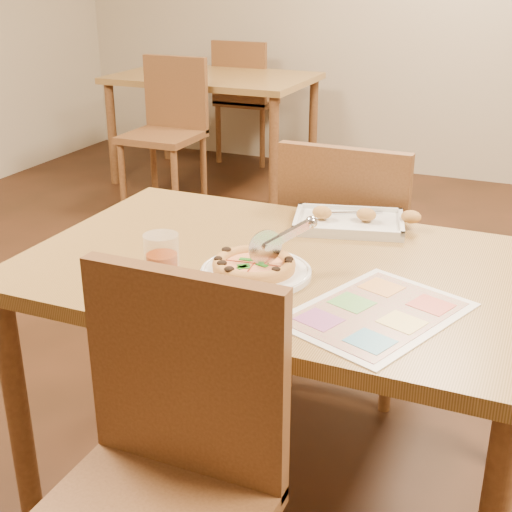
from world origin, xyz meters
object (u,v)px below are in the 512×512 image
at_px(appetizer_tray, 352,222).
at_px(menu, 376,313).
at_px(chair_near, 165,451).
at_px(bg_table, 214,88).
at_px(pizza, 254,265).
at_px(chair_far, 348,240).
at_px(glass_tumbler, 162,258).
at_px(plate, 256,272).
at_px(dining_table, 282,293).
at_px(bg_chair_near, 169,114).
at_px(pizza_cutter, 280,239).
at_px(bg_chair_far, 244,87).

xyz_separation_m(appetizer_tray, menu, (0.20, -0.51, -0.01)).
height_order(chair_near, bg_table, chair_near).
relative_size(chair_near, pizza, 2.32).
distance_m(chair_far, glass_tumbler, 0.85).
bearing_deg(plate, dining_table, 72.82).
bearing_deg(chair_far, menu, 110.22).
xyz_separation_m(bg_chair_near, plate, (1.57, -2.30, 0.16)).
xyz_separation_m(bg_chair_near, pizza, (1.56, -2.29, 0.18)).
xyz_separation_m(pizza, glass_tumbler, (-0.20, -0.10, 0.02)).
height_order(plate, pizza_cutter, pizza_cutter).
bearing_deg(pizza, chair_near, -85.85).
bearing_deg(bg_chair_near, glass_tumbler, -60.28).
height_order(chair_far, pizza, chair_far).
bearing_deg(pizza, bg_table, 118.36).
bearing_deg(chair_near, menu, 55.28).
distance_m(chair_near, bg_chair_near, 3.22).
bearing_deg(glass_tumbler, chair_near, -60.11).
relative_size(dining_table, glass_tumbler, 12.26).
bearing_deg(bg_chair_far, bg_table, 90.00).
xyz_separation_m(chair_far, pizza, (-0.04, -0.70, 0.18)).
height_order(bg_chair_near, menu, bg_chair_near).
bearing_deg(bg_chair_near, appetizer_tray, -48.05).
bearing_deg(chair_near, dining_table, 90.00).
height_order(bg_table, bg_chair_far, bg_chair_far).
distance_m(chair_far, bg_chair_far, 3.14).
bearing_deg(pizza_cutter, bg_table, 71.62).
xyz_separation_m(dining_table, menu, (0.29, -0.18, 0.09)).
bearing_deg(chair_far, bg_table, -53.95).
relative_size(dining_table, bg_table, 1.00).
bearing_deg(chair_far, pizza, 87.00).
bearing_deg(menu, pizza_cutter, 155.45).
distance_m(bg_chair_far, pizza_cutter, 3.74).
distance_m(dining_table, pizza, 0.15).
relative_size(bg_chair_far, appetizer_tray, 1.26).
distance_m(dining_table, appetizer_tray, 0.35).
distance_m(bg_chair_near, bg_chair_far, 1.10).
bearing_deg(menu, bg_chair_near, 128.42).
bearing_deg(glass_tumbler, plate, 24.83).
height_order(bg_chair_near, bg_chair_far, same).
distance_m(pizza, appetizer_tray, 0.44).
bearing_deg(chair_near, plate, 93.45).
relative_size(bg_chair_far, menu, 1.19).
relative_size(glass_tumbler, menu, 0.27).
bearing_deg(chair_near, pizza_cutter, 88.24).
relative_size(dining_table, bg_chair_far, 2.77).
height_order(appetizer_tray, glass_tumbler, glass_tumbler).
distance_m(bg_table, bg_chair_far, 0.51).
relative_size(bg_chair_near, bg_chair_far, 1.00).
distance_m(bg_chair_near, pizza, 2.78).
xyz_separation_m(glass_tumbler, menu, (0.52, 0.01, -0.04)).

